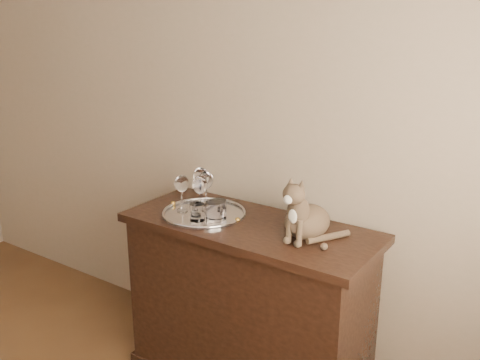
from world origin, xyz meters
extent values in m
cube|color=tan|center=(0.00, 2.25, 1.35)|extent=(4.00, 0.10, 2.70)
cylinder|color=silver|center=(0.36, 1.91, 0.85)|extent=(0.40, 0.40, 0.01)
cylinder|color=silver|center=(0.46, 1.86, 0.90)|extent=(0.08, 0.08, 0.09)
cylinder|color=silver|center=(0.39, 1.82, 0.90)|extent=(0.07, 0.07, 0.08)
cylinder|color=silver|center=(0.46, 1.89, 0.90)|extent=(0.08, 0.08, 0.09)
camera|label=1|loc=(1.85, 0.03, 1.77)|focal=40.00mm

